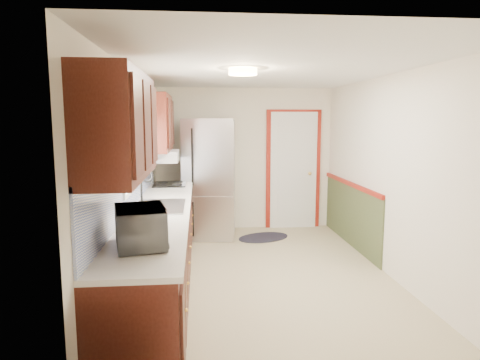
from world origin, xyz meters
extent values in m
cube|color=tan|center=(0.00, 0.00, 0.00)|extent=(3.20, 5.20, 0.12)
cube|color=white|center=(0.00, 0.00, 2.40)|extent=(3.20, 5.20, 0.12)
cube|color=white|center=(0.00, 2.50, 1.20)|extent=(3.20, 0.10, 2.40)
cube|color=white|center=(0.00, -2.50, 1.20)|extent=(3.20, 0.10, 2.40)
cube|color=white|center=(-1.50, 0.00, 1.20)|extent=(0.10, 5.20, 2.40)
cube|color=white|center=(1.50, 0.00, 1.20)|extent=(0.10, 5.20, 2.40)
cube|color=#3E150E|center=(-1.20, -0.30, 0.45)|extent=(0.60, 4.00, 0.90)
cube|color=white|center=(-1.19, -0.30, 0.92)|extent=(0.63, 4.00, 0.04)
cube|color=#6082E9|center=(-1.49, -0.30, 1.22)|extent=(0.02, 4.00, 0.55)
cube|color=#3E150E|center=(-1.32, -1.60, 1.83)|extent=(0.35, 1.40, 0.75)
cube|color=#3E150E|center=(-1.32, 1.10, 1.83)|extent=(0.35, 1.20, 0.75)
cube|color=white|center=(-1.49, -0.20, 1.62)|extent=(0.02, 1.00, 0.90)
cube|color=#BD5A23|center=(-1.44, -0.20, 1.97)|extent=(0.05, 1.12, 0.24)
cube|color=#B7B7BC|center=(-1.19, -0.20, 0.95)|extent=(0.52, 0.82, 0.02)
cube|color=white|center=(-1.27, 1.15, 1.38)|extent=(0.45, 0.60, 0.15)
cube|color=maroon|center=(0.85, 2.47, 1.00)|extent=(0.94, 0.05, 2.08)
cube|color=white|center=(0.85, 2.44, 1.00)|extent=(0.80, 0.04, 2.00)
cube|color=#434F2C|center=(1.49, 1.35, 0.45)|extent=(0.02, 2.30, 0.90)
cube|color=maroon|center=(1.48, 1.35, 0.92)|extent=(0.04, 2.30, 0.06)
cylinder|color=#FFD88C|center=(-0.30, -0.20, 2.36)|extent=(0.30, 0.30, 0.06)
imported|color=white|center=(-1.20, -1.62, 1.12)|extent=(0.39, 0.57, 0.35)
cube|color=#B7B7BC|center=(-0.61, 2.01, 0.94)|extent=(0.87, 0.82, 1.89)
cylinder|color=black|center=(-0.87, 1.60, 0.85)|extent=(0.02, 0.02, 1.32)
ellipsoid|color=black|center=(0.24, 1.82, 0.01)|extent=(1.00, 0.84, 0.01)
cube|color=black|center=(-1.19, 1.40, 0.95)|extent=(0.46, 0.55, 0.02)
camera|label=1|loc=(-0.77, -4.74, 1.86)|focal=32.00mm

